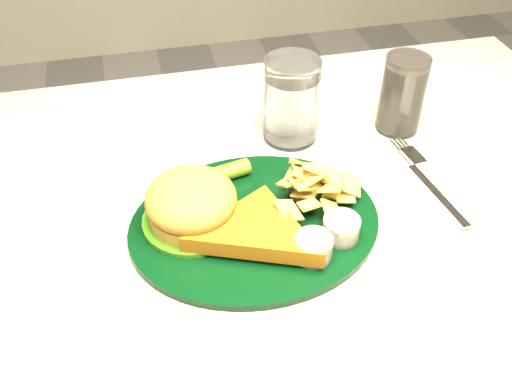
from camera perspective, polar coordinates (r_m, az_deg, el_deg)
table at (r=1.04m, az=-0.75°, el=-17.66°), size 1.20×0.80×0.75m
dinner_plate at (r=0.71m, az=-0.12°, el=-1.35°), size 0.33×0.28×0.07m
water_glass at (r=0.85m, az=3.56°, el=9.13°), size 0.10×0.10×0.13m
cola_glass at (r=0.90m, az=14.42°, el=9.44°), size 0.07×0.07×0.12m
fork_napkin at (r=0.81m, az=17.36°, el=0.18°), size 0.15×0.19×0.01m
wrapped_straw at (r=0.89m, az=-8.26°, el=5.43°), size 0.23×0.13×0.01m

